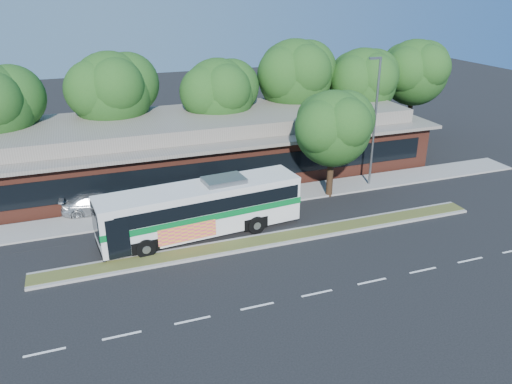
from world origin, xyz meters
TOP-DOWN VIEW (x-y plane):
  - ground at (0.00, 0.00)m, footprint 120.00×120.00m
  - median_strip at (0.00, 0.60)m, footprint 26.00×1.10m
  - sidewalk at (0.00, 6.40)m, footprint 44.00×2.60m
  - plaza_building at (0.00, 12.99)m, footprint 33.20×11.20m
  - lamp_post at (9.56, 6.00)m, footprint 0.93×0.18m
  - tree_bg_b at (-6.57, 16.14)m, footprint 6.69×6.00m
  - tree_bg_c at (1.40, 15.13)m, footprint 6.24×5.60m
  - tree_bg_d at (8.45, 16.15)m, footprint 6.91×6.20m
  - tree_bg_e at (14.42, 15.14)m, footprint 6.47×5.80m
  - tree_bg_f at (20.43, 16.14)m, footprint 6.69×6.00m
  - transit_bus at (-3.57, 2.70)m, footprint 11.88×3.68m
  - sedan at (-9.00, 7.80)m, footprint 4.79×2.35m
  - sidewalk_tree at (6.36, 5.42)m, footprint 5.57×5.00m

SIDE VIEW (x-z plane):
  - ground at x=0.00m, z-range 0.00..0.00m
  - sidewalk at x=0.00m, z-range 0.00..0.12m
  - median_strip at x=0.00m, z-range 0.00..0.15m
  - sedan at x=-9.00m, z-range 0.00..1.34m
  - transit_bus at x=-3.57m, z-range 0.19..3.47m
  - plaza_building at x=0.00m, z-range -0.10..4.35m
  - sidewalk_tree at x=6.36m, z-range 1.25..8.50m
  - lamp_post at x=9.56m, z-range 0.37..9.44m
  - tree_bg_c at x=1.40m, z-range 1.46..9.72m
  - tree_bg_e at x=14.42m, z-range 1.49..10.00m
  - tree_bg_f at x=20.43m, z-range 1.60..10.52m
  - tree_bg_b at x=-6.57m, z-range 1.64..10.64m
  - tree_bg_d at x=8.45m, z-range 1.73..11.10m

